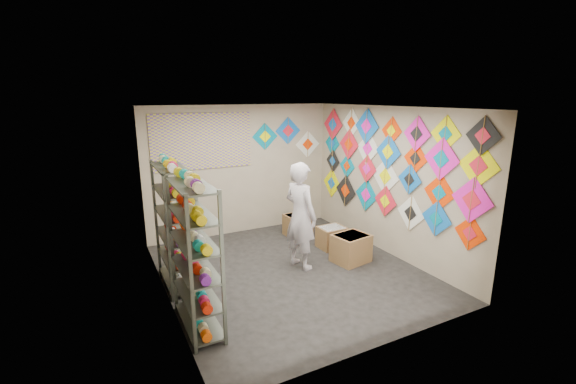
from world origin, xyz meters
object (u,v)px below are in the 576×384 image
carton_a (351,248)px  carton_b (332,237)px  shelf_rack_front (195,257)px  shelf_rack_back (174,226)px  shopkeeper (300,216)px  carton_c (298,226)px

carton_a → carton_b: size_ratio=1.19×
shelf_rack_front → carton_b: shelf_rack_front is taller
shelf_rack_front → shelf_rack_back: (0.00, 1.30, 0.00)m
shopkeeper → carton_b: 1.28m
shopkeeper → carton_a: (0.89, -0.24, -0.67)m
shopkeeper → carton_c: (0.67, 1.32, -0.69)m
carton_a → carton_c: bearing=88.5°
shelf_rack_front → shopkeeper: (2.02, 0.96, -0.03)m
shelf_rack_back → carton_c: shelf_rack_back is taller
carton_b → carton_c: (-0.28, 0.86, 0.02)m
carton_a → carton_b: 0.71m
shelf_rack_front → shelf_rack_back: same height
shelf_rack_front → shelf_rack_back: 1.30m
shelf_rack_back → shelf_rack_front: bearing=-90.0°
shopkeeper → carton_a: bearing=-120.6°
carton_a → carton_c: 1.58m
carton_c → shopkeeper: bearing=-119.4°
shelf_rack_back → carton_c: (2.69, 0.98, -0.73)m
shopkeeper → carton_b: shopkeeper is taller
shelf_rack_front → shopkeeper: shelf_rack_front is taller
shelf_rack_back → carton_a: 3.05m
shelf_rack_front → shelf_rack_back: bearing=90.0°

